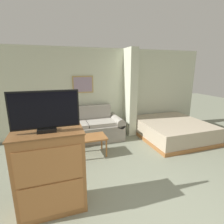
{
  "coord_description": "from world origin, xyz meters",
  "views": [
    {
      "loc": [
        -1.25,
        -1.46,
        2.02
      ],
      "look_at": [
        -0.03,
        2.21,
        1.05
      ],
      "focal_mm": 28.0,
      "sensor_mm": 36.0,
      "label": 1
    }
  ],
  "objects": [
    {
      "name": "couch",
      "position": [
        -0.43,
        3.27,
        0.34
      ],
      "size": [
        2.05,
        0.84,
        0.95
      ],
      "color": "gray",
      "rests_on": "ground_plane"
    },
    {
      "name": "tv_dresser",
      "position": [
        -1.38,
        0.88,
        0.61
      ],
      "size": [
        0.94,
        0.48,
        1.21
      ],
      "color": "#996033",
      "rests_on": "ground_plane"
    },
    {
      "name": "coffee_table",
      "position": [
        -0.47,
        2.34,
        0.4
      ],
      "size": [
        0.65,
        0.5,
        0.46
      ],
      "color": "#996033",
      "rests_on": "ground_plane"
    },
    {
      "name": "table_lamp",
      "position": [
        -1.66,
        3.3,
        0.82
      ],
      "size": [
        0.28,
        0.28,
        0.46
      ],
      "color": "tan",
      "rests_on": "side_table"
    },
    {
      "name": "side_table",
      "position": [
        -1.66,
        3.3,
        0.45
      ],
      "size": [
        0.48,
        0.48,
        0.53
      ],
      "color": "#996033",
      "rests_on": "ground_plane"
    },
    {
      "name": "tv",
      "position": [
        -1.38,
        0.88,
        1.48
      ],
      "size": [
        0.86,
        0.16,
        0.54
      ],
      "color": "black",
      "rests_on": "tv_dresser"
    },
    {
      "name": "wall_partition_pillar",
      "position": [
        0.95,
        3.41,
        1.3
      ],
      "size": [
        0.24,
        0.57,
        2.6
      ],
      "color": "beige",
      "rests_on": "ground_plane"
    },
    {
      "name": "bed",
      "position": [
        1.99,
        2.66,
        0.26
      ],
      "size": [
        1.84,
        1.99,
        0.5
      ],
      "color": "#996033",
      "rests_on": "ground_plane"
    },
    {
      "name": "wall_back",
      "position": [
        -0.0,
        3.75,
        1.3
      ],
      "size": [
        7.18,
        0.16,
        2.6
      ],
      "color": "beige",
      "rests_on": "ground_plane"
    }
  ]
}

